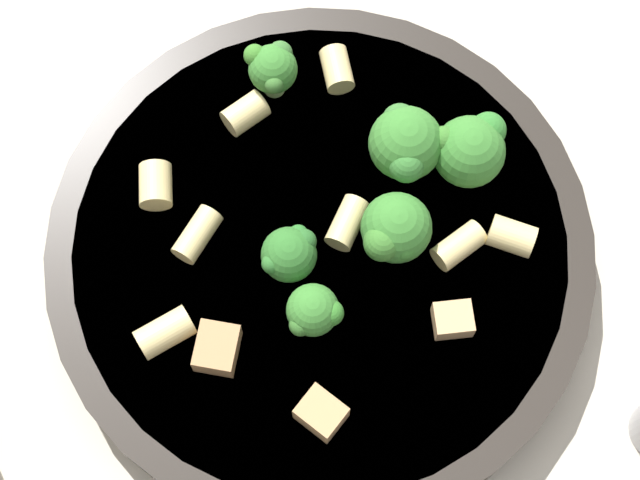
{
  "coord_description": "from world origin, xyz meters",
  "views": [
    {
      "loc": [
        0.15,
        -0.11,
        0.55
      ],
      "look_at": [
        0.0,
        0.0,
        0.04
      ],
      "focal_mm": 60.0,
      "sensor_mm": 36.0,
      "label": 1
    }
  ],
  "objects": [
    {
      "name": "ground_plane",
      "position": [
        0.0,
        0.0,
        0.0
      ],
      "size": [
        2.0,
        2.0,
        0.0
      ],
      "primitive_type": "plane",
      "color": "#BCB29E"
    },
    {
      "name": "pasta_bowl",
      "position": [
        0.0,
        0.0,
        0.02
      ],
      "size": [
        0.29,
        0.29,
        0.03
      ],
      "color": "#28231E",
      "rests_on": "ground_plane"
    },
    {
      "name": "broccoli_floret_4",
      "position": [
        -0.0,
        -0.02,
        0.05
      ],
      "size": [
        0.03,
        0.03,
        0.03
      ],
      "color": "#84AD60",
      "rests_on": "pasta_bowl"
    },
    {
      "name": "chicken_chunk_1",
      "position": [
        0.07,
        0.03,
        0.04
      ],
      "size": [
        0.02,
        0.03,
        0.01
      ],
      "primitive_type": "cube",
      "rotation": [
        0.0,
        0.0,
        1.05
      ],
      "color": "tan",
      "rests_on": "pasta_bowl"
    },
    {
      "name": "rigatoni_6",
      "position": [
        -0.04,
        -0.05,
        0.04
      ],
      "size": [
        0.02,
        0.03,
        0.01
      ],
      "primitive_type": "cylinder",
      "rotation": [
        1.57,
        0.0,
        0.41
      ],
      "color": "#E0C67F",
      "rests_on": "pasta_bowl"
    },
    {
      "name": "broccoli_floret_2",
      "position": [
        -0.01,
        0.06,
        0.06
      ],
      "size": [
        0.04,
        0.04,
        0.05
      ],
      "color": "#84AD60",
      "rests_on": "pasta_bowl"
    },
    {
      "name": "broccoli_floret_3",
      "position": [
        0.01,
        0.09,
        0.06
      ],
      "size": [
        0.04,
        0.04,
        0.04
      ],
      "color": "#93B766",
      "rests_on": "pasta_bowl"
    },
    {
      "name": "broccoli_floret_5",
      "position": [
        -0.09,
        0.03,
        0.05
      ],
      "size": [
        0.03,
        0.03,
        0.04
      ],
      "color": "#9EC175",
      "rests_on": "pasta_bowl"
    },
    {
      "name": "rigatoni_1",
      "position": [
        -0.08,
        -0.05,
        0.04
      ],
      "size": [
        0.03,
        0.03,
        0.02
      ],
      "primitive_type": "cylinder",
      "rotation": [
        1.57,
        0.0,
        1.0
      ],
      "color": "#E0C67F",
      "rests_on": "pasta_bowl"
    },
    {
      "name": "rigatoni_4",
      "position": [
        -0.0,
        0.02,
        0.04
      ],
      "size": [
        0.03,
        0.03,
        0.01
      ],
      "primitive_type": "cylinder",
      "rotation": [
        1.57,
        0.0,
        0.51
      ],
      "color": "#E0C67F",
      "rests_on": "pasta_bowl"
    },
    {
      "name": "chicken_chunk_0",
      "position": [
        0.01,
        -0.07,
        0.04
      ],
      "size": [
        0.03,
        0.03,
        0.01
      ],
      "primitive_type": "cube",
      "rotation": [
        0.0,
        0.0,
        2.33
      ],
      "color": "#A87A4C",
      "rests_on": "pasta_bowl"
    },
    {
      "name": "rigatoni_5",
      "position": [
        0.04,
        0.06,
        0.04
      ],
      "size": [
        0.01,
        0.03,
        0.01
      ],
      "primitive_type": "cylinder",
      "rotation": [
        1.57,
        0.0,
        0.01
      ],
      "color": "#E0C67F",
      "rests_on": "pasta_bowl"
    },
    {
      "name": "rigatoni_2",
      "position": [
        0.06,
        0.08,
        0.04
      ],
      "size": [
        0.03,
        0.03,
        0.02
      ],
      "primitive_type": "cylinder",
      "rotation": [
        1.57,
        0.0,
        2.16
      ],
      "color": "#E0C67F",
      "rests_on": "pasta_bowl"
    },
    {
      "name": "broccoli_floret_0",
      "position": [
        0.02,
        0.03,
        0.05
      ],
      "size": [
        0.04,
        0.04,
        0.04
      ],
      "color": "#93B766",
      "rests_on": "pasta_bowl"
    },
    {
      "name": "rigatoni_0",
      "position": [
        -0.01,
        -0.09,
        0.04
      ],
      "size": [
        0.02,
        0.03,
        0.02
      ],
      "primitive_type": "cylinder",
      "rotation": [
        1.57,
        0.0,
        3.05
      ],
      "color": "#E0C67F",
      "rests_on": "pasta_bowl"
    },
    {
      "name": "chicken_chunk_2",
      "position": [
        0.07,
        -0.05,
        0.04
      ],
      "size": [
        0.03,
        0.02,
        0.02
      ],
      "primitive_type": "cube",
      "rotation": [
        0.0,
        0.0,
        0.27
      ],
      "color": "tan",
      "rests_on": "pasta_bowl"
    },
    {
      "name": "rigatoni_3",
      "position": [
        -0.08,
        0.01,
        0.04
      ],
      "size": [
        0.02,
        0.02,
        0.02
      ],
      "primitive_type": "cylinder",
      "rotation": [
        1.57,
        0.0,
        0.02
      ],
      "color": "#E0C67F",
      "rests_on": "pasta_bowl"
    },
    {
      "name": "broccoli_floret_1",
      "position": [
        0.03,
        -0.03,
        0.05
      ],
      "size": [
        0.03,
        0.03,
        0.03
      ],
      "color": "#93B766",
      "rests_on": "pasta_bowl"
    },
    {
      "name": "rigatoni_7",
      "position": [
        -0.07,
        0.07,
        0.04
      ],
      "size": [
        0.03,
        0.02,
        0.02
      ],
      "primitive_type": "cylinder",
      "rotation": [
        1.57,
        0.0,
        1.13
      ],
      "color": "#E0C67F",
      "rests_on": "pasta_bowl"
    }
  ]
}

